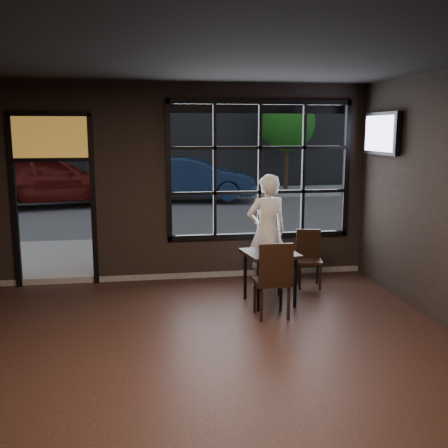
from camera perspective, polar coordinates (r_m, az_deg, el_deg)
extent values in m
cube|color=black|center=(5.59, -0.57, -15.98)|extent=(6.00, 7.00, 0.02)
cube|color=black|center=(5.07, -0.64, 18.73)|extent=(6.00, 7.00, 0.02)
cube|color=black|center=(8.71, 3.90, 5.87)|extent=(3.06, 0.12, 2.28)
cube|color=orange|center=(8.58, -18.38, 8.99)|extent=(1.20, 0.06, 0.70)
cube|color=#545456|center=(29.08, -7.50, 5.28)|extent=(60.00, 41.00, 0.04)
cube|color=#5B5956|center=(28.42, -7.82, 20.38)|extent=(28.00, 12.00, 15.00)
cube|color=black|center=(7.54, 4.99, -5.82)|extent=(0.80, 0.80, 0.76)
cube|color=black|center=(6.98, 5.21, -5.95)|extent=(0.46, 0.46, 1.04)
cube|color=black|center=(8.36, 9.26, -3.81)|extent=(0.45, 0.45, 0.90)
imported|color=white|center=(8.19, 4.66, -0.81)|extent=(0.71, 0.53, 1.79)
imported|color=silver|center=(7.29, 4.29, -2.92)|extent=(0.14, 0.14, 0.10)
cube|color=black|center=(8.50, 16.79, 9.41)|extent=(0.12, 1.10, 0.64)
imported|color=#142441|center=(18.01, -3.47, 4.98)|extent=(4.51, 2.21, 1.42)
imported|color=#520F0C|center=(17.60, -18.55, 4.71)|extent=(5.13, 2.90, 1.65)
cylinder|color=#332114|center=(20.20, -14.35, 5.76)|extent=(0.18, 0.18, 1.98)
sphere|color=#1D5E16|center=(20.15, -14.55, 10.34)|extent=(2.16, 2.16, 2.16)
cylinder|color=#332114|center=(21.20, 6.74, 6.32)|extent=(0.19, 0.19, 2.06)
sphere|color=#22661E|center=(21.15, 6.84, 10.87)|extent=(2.25, 2.25, 2.25)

